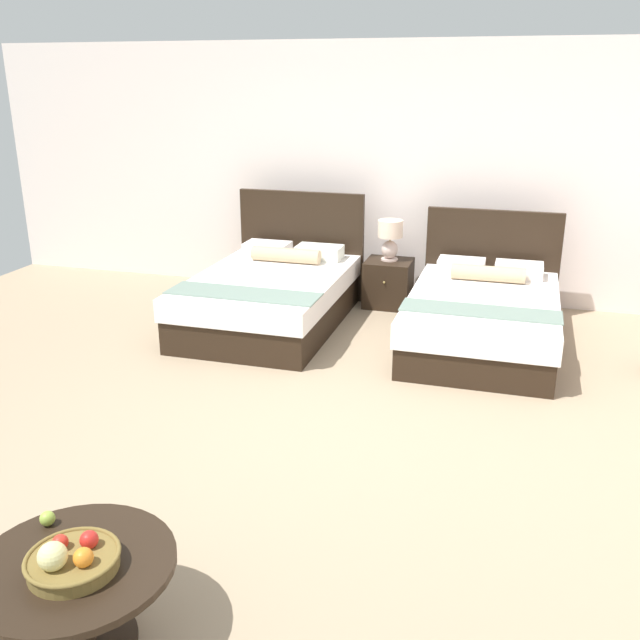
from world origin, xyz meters
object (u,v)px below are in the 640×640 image
at_px(bed_near_window, 272,295).
at_px(fruit_bowl, 71,559).
at_px(loose_apple, 47,518).
at_px(coffee_table, 76,582).
at_px(table_lamp, 390,236).
at_px(bed_near_corner, 483,315).
at_px(nightstand, 388,283).

height_order(bed_near_window, fruit_bowl, bed_near_window).
bearing_deg(loose_apple, bed_near_window, 95.35).
height_order(coffee_table, loose_apple, loose_apple).
distance_m(coffee_table, fruit_bowl, 0.17).
relative_size(table_lamp, fruit_bowl, 1.10).
height_order(bed_near_corner, loose_apple, bed_near_corner).
bearing_deg(nightstand, table_lamp, 90.00).
xyz_separation_m(coffee_table, loose_apple, (-0.27, 0.20, 0.14)).
bearing_deg(loose_apple, nightstand, 82.71).
relative_size(nightstand, coffee_table, 0.58).
relative_size(table_lamp, coffee_table, 0.50).
xyz_separation_m(bed_near_corner, table_lamp, (-1.06, 0.91, 0.48)).
distance_m(bed_near_corner, fruit_bowl, 4.52).
distance_m(fruit_bowl, loose_apple, 0.38).
bearing_deg(bed_near_window, fruit_bowl, -81.07).
height_order(bed_near_window, loose_apple, bed_near_window).
bearing_deg(coffee_table, table_lamp, 85.92).
xyz_separation_m(bed_near_corner, nightstand, (-1.06, 0.89, -0.03)).
relative_size(nightstand, table_lamp, 1.16).
height_order(table_lamp, coffee_table, table_lamp).
height_order(bed_near_window, nightstand, bed_near_window).
height_order(nightstand, fruit_bowl, fruit_bowl).
bearing_deg(fruit_bowl, table_lamp, 86.28).
relative_size(coffee_table, loose_apple, 12.40).
bearing_deg(bed_near_corner, table_lamp, 139.27).
bearing_deg(bed_near_corner, nightstand, 139.90).
height_order(bed_near_corner, coffee_table, bed_near_corner).
bearing_deg(nightstand, bed_near_window, -138.60).
xyz_separation_m(bed_near_window, coffee_table, (0.65, -4.25, 0.03)).
bearing_deg(nightstand, fruit_bowl, -93.74).
distance_m(bed_near_corner, coffee_table, 4.48).
bearing_deg(table_lamp, loose_apple, -97.27).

